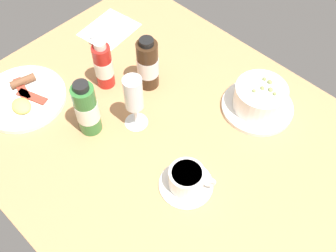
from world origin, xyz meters
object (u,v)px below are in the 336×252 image
at_px(wine_glass, 134,96).
at_px(sauce_bottle_green, 87,109).
at_px(sauce_bottle_red, 103,66).
at_px(coffee_cup, 187,179).
at_px(sauce_bottle_brown, 148,65).
at_px(breakfast_plate, 23,98).
at_px(cutlery_setting, 108,30).
at_px(porridge_bowl, 259,98).

bearing_deg(wine_glass, sauce_bottle_green, 52.41).
bearing_deg(sauce_bottle_red, coffee_cup, 168.05).
xyz_separation_m(sauce_bottle_brown, breakfast_plate, (0.21, 0.29, -0.07)).
height_order(cutlery_setting, wine_glass, wine_glass).
bearing_deg(porridge_bowl, sauce_bottle_brown, 27.33).
bearing_deg(sauce_bottle_brown, sauce_bottle_red, 43.62).
bearing_deg(coffee_cup, sauce_bottle_brown, -28.98).
relative_size(porridge_bowl, breakfast_plate, 0.82).
bearing_deg(cutlery_setting, porridge_bowl, -172.03).
bearing_deg(porridge_bowl, cutlery_setting, 7.97).
relative_size(sauce_bottle_green, breakfast_plate, 0.72).
xyz_separation_m(porridge_bowl, wine_glass, (0.20, 0.27, 0.07)).
bearing_deg(sauce_bottle_brown, coffee_cup, 151.02).
height_order(wine_glass, sauce_bottle_red, wine_glass).
xyz_separation_m(coffee_cup, breakfast_plate, (0.51, 0.12, -0.02)).
bearing_deg(porridge_bowl, sauce_bottle_green, 52.62).
xyz_separation_m(porridge_bowl, sauce_bottle_brown, (0.28, 0.14, 0.04)).
height_order(porridge_bowl, sauce_bottle_brown, sauce_bottle_brown).
distance_m(sauce_bottle_brown, sauce_bottle_red, 0.12).
bearing_deg(breakfast_plate, wine_glass, -149.74).
bearing_deg(cutlery_setting, wine_glass, 150.42).
distance_m(sauce_bottle_brown, sauce_bottle_green, 0.22).
xyz_separation_m(coffee_cup, sauce_bottle_green, (0.30, 0.05, 0.05)).
distance_m(coffee_cup, sauce_bottle_brown, 0.35).
xyz_separation_m(wine_glass, sauce_bottle_red, (0.16, -0.04, -0.04)).
xyz_separation_m(porridge_bowl, sauce_bottle_red, (0.37, 0.23, 0.03)).
height_order(sauce_bottle_green, breakfast_plate, sauce_bottle_green).
height_order(sauce_bottle_brown, breakfast_plate, sauce_bottle_brown).
height_order(cutlery_setting, coffee_cup, coffee_cup).
xyz_separation_m(cutlery_setting, sauce_bottle_brown, (-0.26, 0.07, 0.07)).
xyz_separation_m(porridge_bowl, coffee_cup, (-0.02, 0.31, -0.01)).
bearing_deg(porridge_bowl, coffee_cup, 93.94).
distance_m(porridge_bowl, sauce_bottle_brown, 0.32).
distance_m(wine_glass, sauce_bottle_red, 0.17).
bearing_deg(sauce_bottle_red, porridge_bowl, -148.13).
distance_m(porridge_bowl, breakfast_plate, 0.65).
xyz_separation_m(porridge_bowl, cutlery_setting, (0.54, 0.08, -0.04)).
xyz_separation_m(coffee_cup, sauce_bottle_red, (0.39, -0.08, 0.04)).
relative_size(coffee_cup, breakfast_plate, 0.55).
relative_size(porridge_bowl, coffee_cup, 1.49).
distance_m(sauce_bottle_brown, breakfast_plate, 0.36).
relative_size(porridge_bowl, sauce_bottle_green, 1.14).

